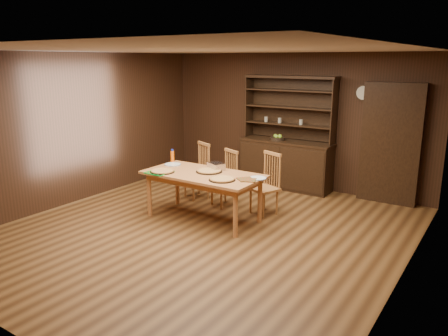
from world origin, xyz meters
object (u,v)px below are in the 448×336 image
Objects in this scene: china_hutch at (286,158)px; chair_center at (227,176)px; dining_table at (203,178)px; chair_left at (200,169)px; chair_right at (268,181)px; juice_bottle at (172,156)px.

china_hutch is 1.60m from chair_center.
dining_table is 1.92× the size of chair_center.
chair_right is at bearing 20.85° from chair_left.
chair_left is at bearing -125.13° from china_hutch.
dining_table is (-0.31, -2.34, 0.07)m from china_hutch.
dining_table is 0.81m from chair_center.
chair_center is (-0.38, -1.55, -0.08)m from china_hutch.
juice_bottle is at bearing 159.08° from dining_table.
dining_table is at bearing -26.97° from chair_left.
chair_left is 1.43m from chair_right.
chair_center is 1.01m from juice_bottle.
china_hutch is at bearing 58.52° from juice_bottle.
china_hutch is at bearing 99.47° from chair_center.
chair_right reaches higher than chair_center.
chair_right is (0.71, 0.81, -0.13)m from dining_table.
juice_bottle is at bearing -129.09° from chair_center.
china_hutch is 1.58m from chair_right.
juice_bottle is at bearing -121.48° from china_hutch.
juice_bottle is (-0.19, -0.53, 0.32)m from chair_left.
chair_right is at bearing -75.27° from china_hutch.
china_hutch is 1.16× the size of dining_table.
chair_right is 1.71m from juice_bottle.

